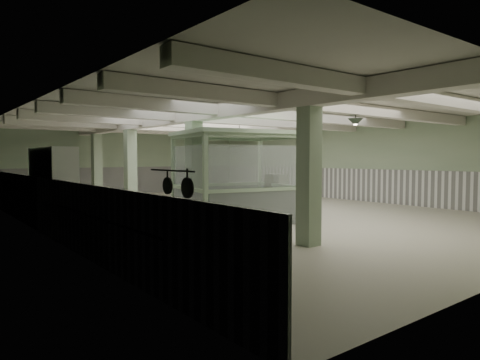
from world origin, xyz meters
TOP-DOWN VIEW (x-y plane):
  - floor at (0.00, 0.00)m, footprint 20.00×20.00m
  - ceiling at (0.00, 0.00)m, footprint 14.00×20.00m
  - wall_back at (0.00, 10.00)m, footprint 14.00×0.02m
  - wall_left at (-7.00, 0.00)m, footprint 0.02×20.00m
  - wall_right at (7.00, 0.00)m, footprint 0.02×20.00m
  - wainscot_left at (-6.97, 0.00)m, footprint 0.05×19.90m
  - wainscot_right at (6.97, 0.00)m, footprint 0.05×19.90m
  - wainscot_back at (0.00, 9.97)m, footprint 13.90×0.05m
  - girder at (-2.50, 0.00)m, footprint 0.45×19.90m
  - beam_a at (0.00, -7.50)m, footprint 13.90×0.35m
  - beam_b at (0.00, -5.00)m, footprint 13.90×0.35m
  - beam_c at (0.00, -2.50)m, footprint 13.90×0.35m
  - beam_d at (0.00, 0.00)m, footprint 13.90×0.35m
  - beam_e at (0.00, 2.50)m, footprint 13.90×0.35m
  - beam_f at (0.00, 5.00)m, footprint 13.90×0.35m
  - beam_g at (0.00, 7.50)m, footprint 13.90×0.35m
  - column_a at (-2.50, -6.00)m, footprint 0.42×0.42m
  - column_b at (-2.50, -1.00)m, footprint 0.42×0.42m
  - column_c at (-2.50, 4.00)m, footprint 0.42×0.42m
  - column_d at (-2.50, 8.00)m, footprint 0.42×0.42m
  - hook_rail at (-6.93, -7.60)m, footprint 0.02×1.20m
  - pendant_front at (0.50, -5.00)m, footprint 0.44×0.44m
  - pendant_mid at (0.50, 0.50)m, footprint 0.44×0.44m
  - pendant_back at (0.50, 5.50)m, footprint 0.44×0.44m
  - prep_counter at (-6.54, -4.79)m, footprint 0.93×5.37m
  - pitcher_near at (-6.49, -2.60)m, footprint 0.21×0.23m
  - pitcher_far at (-6.40, -4.36)m, footprint 0.18×0.20m
  - veg_colander at (-6.47, -4.61)m, footprint 0.41×0.41m
  - orange_bowl at (-6.51, -4.28)m, footprint 0.31×0.31m
  - skillet_near at (-6.88, -7.94)m, footprint 0.04×0.27m
  - skillet_far at (-6.88, -7.40)m, footprint 0.03×0.24m
  - walkin_cooler at (-6.62, -0.34)m, footprint 1.20×2.63m
  - guard_booth at (-1.57, -2.05)m, footprint 4.00×3.57m
  - filing_cabinet at (0.31, -1.85)m, footprint 0.55×0.73m

SIDE VIEW (x-z plane):
  - floor at x=0.00m, z-range 0.00..0.00m
  - prep_counter at x=-6.54m, z-range 0.01..0.92m
  - filing_cabinet at x=0.31m, z-range 0.00..1.46m
  - wainscot_left at x=-6.97m, z-range 0.00..1.50m
  - wainscot_right at x=6.97m, z-range 0.00..1.50m
  - wainscot_back at x=0.00m, z-range 0.00..1.50m
  - orange_bowl at x=-6.51m, z-range 0.90..1.00m
  - veg_colander at x=-6.47m, z-range 0.90..1.08m
  - pitcher_far at x=-6.40m, z-range 0.90..1.14m
  - pitcher_near at x=-6.49m, z-range 0.90..1.17m
  - walkin_cooler at x=-6.62m, z-range 0.00..2.41m
  - skillet_near at x=-6.88m, z-range 1.49..1.77m
  - skillet_far at x=-6.88m, z-range 1.51..1.75m
  - wall_back at x=0.00m, z-range 0.00..3.60m
  - wall_left at x=-7.00m, z-range 0.00..3.60m
  - wall_right at x=7.00m, z-range 0.00..3.60m
  - column_a at x=-2.50m, z-range 0.00..3.60m
  - column_b at x=-2.50m, z-range 0.00..3.60m
  - column_c at x=-2.50m, z-range 0.00..3.60m
  - column_d at x=-2.50m, z-range 0.00..3.60m
  - hook_rail at x=-6.93m, z-range 1.84..1.86m
  - guard_booth at x=-1.57m, z-range 0.47..3.31m
  - pendant_front at x=0.50m, z-range 2.94..3.16m
  - pendant_mid at x=0.50m, z-range 2.94..3.16m
  - pendant_back at x=0.50m, z-range 2.94..3.16m
  - girder at x=-2.50m, z-range 3.18..3.58m
  - beam_a at x=0.00m, z-range 3.26..3.58m
  - beam_b at x=0.00m, z-range 3.26..3.58m
  - beam_c at x=0.00m, z-range 3.26..3.58m
  - beam_d at x=0.00m, z-range 3.26..3.58m
  - beam_e at x=0.00m, z-range 3.26..3.58m
  - beam_f at x=0.00m, z-range 3.26..3.58m
  - beam_g at x=0.00m, z-range 3.26..3.58m
  - ceiling at x=0.00m, z-range 3.59..3.61m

